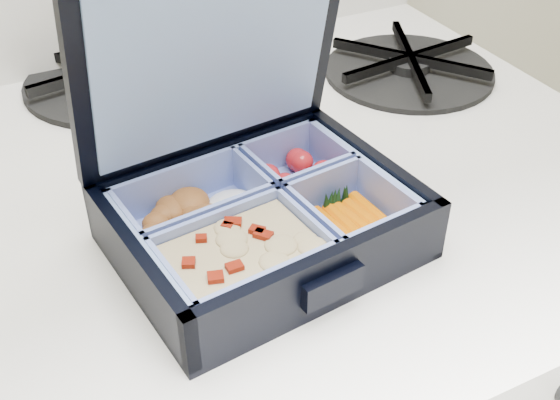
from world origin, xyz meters
TOP-DOWN VIEW (x-y plane):
  - bento_box at (-0.47, 1.57)m, footprint 0.22×0.18m
  - burner_grate at (-0.21, 1.75)m, footprint 0.20×0.20m
  - burner_grate_rear at (-0.50, 1.87)m, footprint 0.21×0.21m
  - fork at (-0.41, 1.72)m, footprint 0.05×0.17m

SIDE VIEW (x-z plane):
  - fork at x=-0.41m, z-range 0.89..0.90m
  - burner_grate_rear at x=-0.50m, z-range 0.89..0.91m
  - burner_grate at x=-0.21m, z-range 0.89..0.92m
  - bento_box at x=-0.47m, z-range 0.89..0.94m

